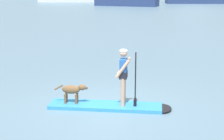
# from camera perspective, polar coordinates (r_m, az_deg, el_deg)

# --- Properties ---
(ground_plane) EXTENTS (400.00, 400.00, 0.00)m
(ground_plane) POSITION_cam_1_polar(r_m,az_deg,el_deg) (10.69, -1.05, -5.94)
(ground_plane) COLOR slate
(paddleboard) EXTENTS (3.63, 1.03, 0.10)m
(paddleboard) POSITION_cam_1_polar(r_m,az_deg,el_deg) (10.65, 0.17, -5.74)
(paddleboard) COLOR #338CD8
(paddleboard) RESTS_ON ground_plane
(person_paddler) EXTENTS (0.62, 0.50, 1.66)m
(person_paddler) POSITION_cam_1_polar(r_m,az_deg,el_deg) (10.32, 1.89, -0.48)
(person_paddler) COLOR tan
(person_paddler) RESTS_ON paddleboard
(dog) EXTENTS (1.01, 0.26, 0.59)m
(dog) POSITION_cam_1_polar(r_m,az_deg,el_deg) (10.71, -6.24, -3.19)
(dog) COLOR brown
(dog) RESTS_ON paddleboard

